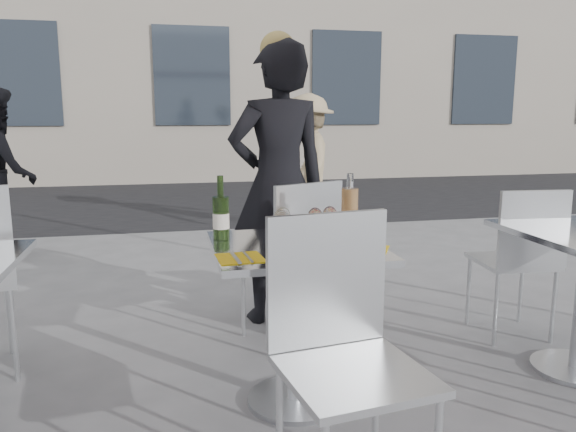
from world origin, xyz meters
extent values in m
plane|color=slate|center=(0.00, 0.00, 0.00)|extent=(80.00, 80.00, 0.00)
cube|color=black|center=(0.00, 6.50, 0.00)|extent=(24.00, 5.00, 0.00)
cylinder|color=#B7BABF|center=(0.00, 0.00, 0.01)|extent=(0.44, 0.44, 0.02)
cylinder|color=#B7BABF|center=(0.00, 0.00, 0.37)|extent=(0.07, 0.07, 0.72)
cube|color=silver|center=(0.00, 0.00, 0.73)|extent=(0.72, 0.72, 0.03)
cylinder|color=#B7BABF|center=(1.50, 0.00, 0.01)|extent=(0.44, 0.44, 0.02)
cylinder|color=silver|center=(0.22, 0.96, 0.23)|extent=(0.02, 0.02, 0.46)
cylinder|color=silver|center=(-0.13, 0.82, 0.23)|extent=(0.02, 0.02, 0.46)
cylinder|color=silver|center=(0.36, 0.62, 0.23)|extent=(0.02, 0.02, 0.46)
cylinder|color=silver|center=(0.01, 0.48, 0.23)|extent=(0.02, 0.02, 0.46)
cube|color=silver|center=(0.12, 0.72, 0.47)|extent=(0.56, 0.56, 0.03)
cube|color=silver|center=(0.20, 0.52, 0.72)|extent=(0.41, 0.18, 0.46)
cylinder|color=silver|center=(-0.19, -0.58, 0.24)|extent=(0.03, 0.03, 0.48)
cylinder|color=silver|center=(0.19, -0.53, 0.24)|extent=(0.03, 0.03, 0.48)
cube|color=silver|center=(0.03, -0.75, 0.49)|extent=(0.51, 0.51, 0.03)
cube|color=silver|center=(-0.01, -0.53, 0.74)|extent=(0.45, 0.09, 0.48)
cylinder|color=silver|center=(-1.42, 0.86, 0.24)|extent=(0.03, 0.03, 0.48)
cylinder|color=silver|center=(-1.31, 0.50, 0.24)|extent=(0.03, 0.03, 0.48)
cylinder|color=silver|center=(1.64, 0.69, 0.22)|extent=(0.02, 0.02, 0.44)
cylinder|color=silver|center=(1.29, 0.72, 0.22)|extent=(0.02, 0.02, 0.44)
cylinder|color=silver|center=(1.61, 0.34, 0.22)|extent=(0.02, 0.02, 0.44)
cylinder|color=silver|center=(1.26, 0.37, 0.22)|extent=(0.02, 0.02, 0.44)
cube|color=silver|center=(1.45, 0.53, 0.45)|extent=(0.44, 0.44, 0.02)
cube|color=silver|center=(1.43, 0.33, 0.68)|extent=(0.41, 0.06, 0.44)
imported|color=black|center=(0.14, 1.09, 0.88)|extent=(0.69, 0.51, 1.76)
imported|color=tan|center=(1.02, 3.75, 0.77)|extent=(0.68, 1.05, 1.54)
cylinder|color=#DFB357|center=(0.06, -0.16, 0.76)|extent=(0.32, 0.32, 0.02)
cylinder|color=beige|center=(0.06, -0.16, 0.77)|extent=(0.28, 0.28, 0.00)
cylinder|color=white|center=(0.12, 0.21, 0.76)|extent=(0.30, 0.30, 0.01)
cylinder|color=#DFB357|center=(0.12, 0.21, 0.77)|extent=(0.26, 0.26, 0.02)
cylinder|color=beige|center=(0.12, 0.21, 0.78)|extent=(0.23, 0.23, 0.00)
cylinder|color=white|center=(0.03, 0.01, 0.76)|extent=(0.22, 0.22, 0.01)
ellipsoid|color=#27701C|center=(0.03, 0.01, 0.80)|extent=(0.15, 0.15, 0.08)
sphere|color=#B21914|center=(0.07, 0.03, 0.81)|extent=(0.03, 0.03, 0.03)
cylinder|color=#355720|center=(-0.31, 0.15, 0.85)|extent=(0.07, 0.07, 0.20)
cone|color=#355720|center=(-0.31, 0.15, 0.95)|extent=(0.07, 0.07, 0.03)
cylinder|color=#355720|center=(-0.31, 0.15, 0.99)|extent=(0.03, 0.03, 0.10)
cylinder|color=silver|center=(-0.31, 0.15, 0.84)|extent=(0.07, 0.08, 0.07)
cylinder|color=tan|center=(0.30, 0.16, 0.86)|extent=(0.08, 0.08, 0.22)
cylinder|color=white|center=(0.30, 0.16, 1.00)|extent=(0.03, 0.03, 0.08)
cylinder|color=white|center=(0.15, 0.05, 0.80)|extent=(0.06, 0.06, 0.09)
cylinder|color=silver|center=(0.15, 0.05, 0.85)|extent=(0.06, 0.06, 0.02)
cylinder|color=white|center=(-0.07, -0.01, 0.75)|extent=(0.06, 0.06, 0.00)
cylinder|color=white|center=(-0.07, -0.01, 0.80)|extent=(0.01, 0.01, 0.09)
ellipsoid|color=white|center=(-0.07, -0.01, 0.86)|extent=(0.07, 0.07, 0.08)
ellipsoid|color=beige|center=(-0.07, -0.01, 0.85)|extent=(0.05, 0.05, 0.05)
cylinder|color=white|center=(-0.04, 0.06, 0.75)|extent=(0.06, 0.06, 0.00)
cylinder|color=white|center=(-0.04, 0.06, 0.80)|extent=(0.01, 0.01, 0.09)
ellipsoid|color=white|center=(-0.04, 0.06, 0.86)|extent=(0.07, 0.07, 0.08)
ellipsoid|color=beige|center=(-0.04, 0.06, 0.85)|extent=(0.05, 0.05, 0.05)
cylinder|color=white|center=(0.10, 0.02, 0.75)|extent=(0.06, 0.06, 0.00)
cylinder|color=white|center=(0.10, 0.02, 0.80)|extent=(0.01, 0.01, 0.09)
ellipsoid|color=white|center=(0.10, 0.02, 0.86)|extent=(0.07, 0.07, 0.08)
ellipsoid|color=#4D0B12|center=(0.10, 0.02, 0.85)|extent=(0.05, 0.05, 0.05)
cylinder|color=white|center=(0.17, 0.04, 0.75)|extent=(0.06, 0.06, 0.00)
cylinder|color=white|center=(0.17, 0.04, 0.80)|extent=(0.01, 0.01, 0.09)
ellipsoid|color=white|center=(0.17, 0.04, 0.86)|extent=(0.07, 0.07, 0.08)
ellipsoid|color=#4D0B12|center=(0.17, 0.04, 0.85)|extent=(0.05, 0.05, 0.05)
cube|color=yellow|center=(-0.27, -0.19, 0.75)|extent=(0.19, 0.19, 0.00)
cube|color=#B7BABF|center=(-0.29, -0.19, 0.76)|extent=(0.03, 0.20, 0.00)
cube|color=#B7BABF|center=(-0.24, -0.19, 0.76)|extent=(0.02, 0.18, 0.00)
cube|color=yellow|center=(0.27, -0.16, 0.75)|extent=(0.24, 0.24, 0.00)
cube|color=#B7BABF|center=(0.25, -0.16, 0.76)|extent=(0.11, 0.18, 0.00)
cube|color=#B7BABF|center=(0.30, -0.16, 0.76)|extent=(0.10, 0.16, 0.00)
camera|label=1|loc=(-0.55, -2.35, 1.32)|focal=35.00mm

